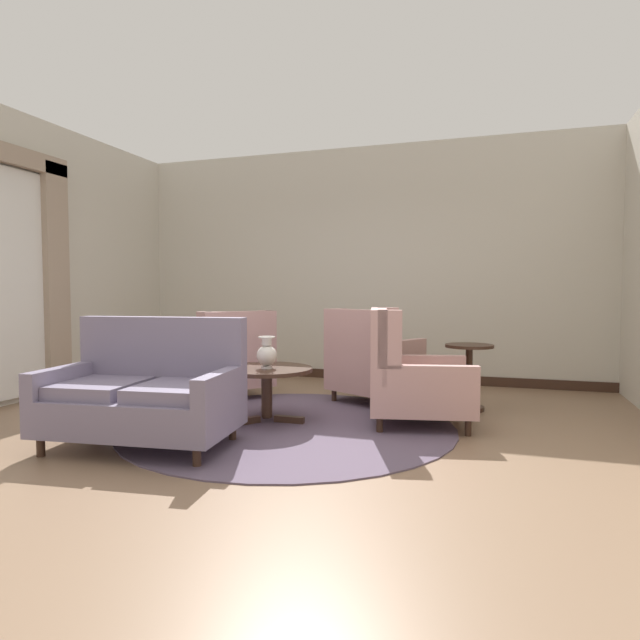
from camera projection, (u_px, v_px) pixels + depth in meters
The scene contains 12 objects.
ground at pixel (276, 435), 4.49m from camera, with size 8.96×8.96×0.00m, color #896B51.
wall_back at pixel (361, 264), 7.29m from camera, with size 6.56×0.08×3.14m, color beige.
wall_left at pixel (51, 260), 6.25m from camera, with size 0.08×4.24×3.14m, color beige.
baseboard_back at pixel (360, 375), 7.32m from camera, with size 6.40×0.03×0.12m, color #382319.
area_rug at pixel (289, 426), 4.77m from camera, with size 2.94×2.94×0.01m, color #5B4C60.
coffee_table at pixel (267, 378), 4.91m from camera, with size 0.84×0.84×0.51m.
porcelain_vase at pixel (267, 354), 4.84m from camera, with size 0.18×0.18×0.29m.
settee at pixel (145, 394), 4.15m from camera, with size 1.50×0.98×0.99m.
armchair_back_corner at pixel (230, 361), 6.05m from camera, with size 1.19×1.19×0.99m.
armchair_far_left at pixel (409, 377), 4.82m from camera, with size 1.04×0.98×1.05m.
armchair_near_window at pixel (371, 362), 5.80m from camera, with size 1.06×1.11×1.02m.
side_table at pixel (469, 371), 5.42m from camera, with size 0.48×0.48×0.67m.
Camera 1 is at (1.71, -4.11, 1.20)m, focal length 30.10 mm.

